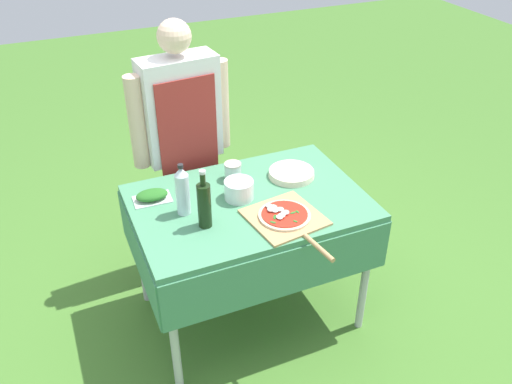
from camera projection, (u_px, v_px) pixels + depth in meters
name	position (u px, v px, depth m)	size (l,w,h in m)	color
ground_plane	(250.00, 311.00, 3.25)	(12.00, 12.00, 0.00)	#477A2D
prep_table	(249.00, 215.00, 2.86)	(1.22, 0.84, 0.81)	#478960
person_cook	(182.00, 134.00, 3.14)	(0.60, 0.23, 1.61)	#333D56
pizza_on_peel	(285.00, 217.00, 2.66)	(0.39, 0.58, 0.05)	tan
oil_bottle	(204.00, 204.00, 2.56)	(0.07, 0.07, 0.31)	black
water_bottle	(183.00, 190.00, 2.65)	(0.07, 0.07, 0.28)	silver
herb_container	(152.00, 196.00, 2.80)	(0.20, 0.13, 0.05)	silver
mixing_tub	(239.00, 190.00, 2.80)	(0.15, 0.15, 0.10)	silver
plate_stack	(291.00, 173.00, 3.00)	(0.26, 0.26, 0.03)	beige
sauce_jar	(233.00, 172.00, 2.97)	(0.09, 0.09, 0.10)	silver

